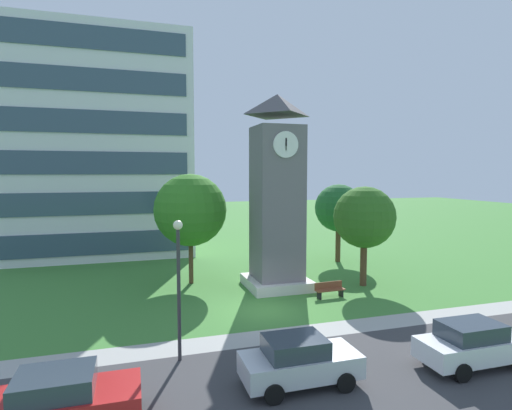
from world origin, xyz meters
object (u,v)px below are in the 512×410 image
(tree_by_building, at_px, (339,208))
(parked_car_white, at_px, (474,344))
(parked_car_red, at_px, (62,401))
(clock_tower, at_px, (277,202))
(park_bench, at_px, (330,289))
(tree_streetside, at_px, (364,218))
(tree_near_tower, at_px, (190,210))
(street_lamp, at_px, (179,273))
(parked_car_silver, at_px, (299,361))

(tree_by_building, distance_m, parked_car_white, 18.57)
(parked_car_red, bearing_deg, tree_by_building, 44.08)
(clock_tower, xyz_separation_m, park_bench, (2.23, -2.90, -4.97))
(tree_streetside, xyz_separation_m, tree_near_tower, (-10.51, 3.78, 0.43))
(park_bench, bearing_deg, tree_by_building, 59.00)
(street_lamp, bearing_deg, park_bench, 31.01)
(tree_by_building, xyz_separation_m, tree_near_tower, (-12.38, -3.08, 0.44))
(tree_streetside, bearing_deg, parked_car_white, -100.60)
(park_bench, distance_m, tree_near_tower, 10.07)
(clock_tower, height_order, street_lamp, clock_tower)
(street_lamp, height_order, tree_by_building, tree_by_building)
(tree_streetside, bearing_deg, tree_by_building, 74.71)
(street_lamp, distance_m, parked_car_white, 11.40)
(park_bench, height_order, tree_near_tower, tree_near_tower)
(tree_near_tower, xyz_separation_m, parked_car_silver, (1.66, -14.09, -3.96))
(clock_tower, distance_m, park_bench, 6.17)
(clock_tower, distance_m, parked_car_red, 16.63)
(park_bench, xyz_separation_m, parked_car_silver, (-5.61, -8.65, 0.40))
(park_bench, xyz_separation_m, tree_near_tower, (-7.27, 5.44, 4.36))
(street_lamp, distance_m, tree_by_building, 20.16)
(parked_car_silver, relative_size, parked_car_white, 0.93)
(clock_tower, height_order, parked_car_silver, clock_tower)
(tree_streetside, relative_size, parked_car_silver, 1.58)
(tree_streetside, bearing_deg, parked_car_red, -146.69)
(tree_near_tower, xyz_separation_m, parked_car_red, (-5.67, -14.41, -3.96))
(clock_tower, relative_size, parked_car_white, 2.77)
(street_lamp, xyz_separation_m, parked_car_red, (-3.66, -3.39, -2.55))
(clock_tower, height_order, tree_streetside, clock_tower)
(tree_streetside, height_order, tree_near_tower, tree_near_tower)
(parked_car_red, bearing_deg, street_lamp, 42.85)
(tree_by_building, bearing_deg, parked_car_red, -135.92)
(parked_car_white, bearing_deg, street_lamp, 160.48)
(tree_streetside, distance_m, parked_car_white, 11.69)
(tree_streetside, bearing_deg, clock_tower, 167.29)
(clock_tower, relative_size, parked_car_red, 2.87)
(park_bench, height_order, parked_car_red, parked_car_red)
(park_bench, xyz_separation_m, tree_streetside, (3.24, 1.66, 3.93))
(clock_tower, relative_size, tree_by_building, 1.91)
(clock_tower, relative_size, street_lamp, 2.21)
(tree_near_tower, distance_m, parked_car_white, 17.44)
(clock_tower, height_order, park_bench, clock_tower)
(park_bench, bearing_deg, tree_streetside, 27.15)
(tree_streetside, bearing_deg, parked_car_silver, -130.63)
(tree_by_building, bearing_deg, park_bench, -121.00)
(parked_car_white, bearing_deg, parked_car_red, 178.71)
(street_lamp, bearing_deg, tree_near_tower, 79.66)
(tree_by_building, xyz_separation_m, parked_car_white, (-3.92, -17.80, -3.52))
(clock_tower, xyz_separation_m, parked_car_red, (-10.71, -11.87, -4.58))
(clock_tower, xyz_separation_m, tree_near_tower, (-5.04, 2.54, -0.62))
(tree_streetside, height_order, parked_car_red, tree_streetside)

